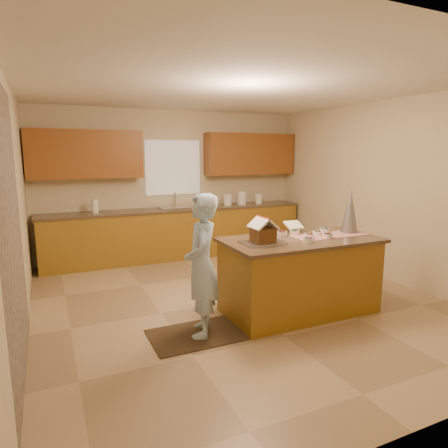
{
  "coord_description": "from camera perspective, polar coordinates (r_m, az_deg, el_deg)",
  "views": [
    {
      "loc": [
        -2.21,
        -4.41,
        1.91
      ],
      "look_at": [
        -0.1,
        0.2,
        1.0
      ],
      "focal_mm": 31.49,
      "sensor_mm": 36.0,
      "label": 1
    }
  ],
  "objects": [
    {
      "name": "gingerbread_house",
      "position": [
        4.41,
        5.67,
        -1.21
      ],
      "size": [
        0.27,
        0.28,
        0.28
      ],
      "color": "#583017",
      "rests_on": "baking_tray"
    },
    {
      "name": "wall_front",
      "position": [
        2.82,
        27.84,
        -2.52
      ],
      "size": [
        5.5,
        5.5,
        0.0
      ],
      "primitive_type": "plane",
      "color": "beige",
      "rests_on": "floor"
    },
    {
      "name": "rug",
      "position": [
        4.37,
        -3.78,
        -15.69
      ],
      "size": [
        1.02,
        0.67,
        0.01
      ],
      "primitive_type": "cube",
      "color": "black",
      "rests_on": "floor"
    },
    {
      "name": "cookbook",
      "position": [
        5.14,
        10.06,
        -0.14
      ],
      "size": [
        0.22,
        0.17,
        0.09
      ],
      "primitive_type": "cube",
      "rotation": [
        -1.13,
        0.0,
        -0.01
      ],
      "color": "white",
      "rests_on": "island_top"
    },
    {
      "name": "ceiling",
      "position": [
        5.0,
        2.11,
        19.26
      ],
      "size": [
        5.5,
        5.5,
        0.0
      ],
      "primitive_type": "plane",
      "color": "silver",
      "rests_on": "floor"
    },
    {
      "name": "candy_bowls",
      "position": [
        4.9,
        11.59,
        -1.45
      ],
      "size": [
        0.82,
        0.66,
        0.05
      ],
      "color": "#DF2751",
      "rests_on": "island_top"
    },
    {
      "name": "island_base",
      "position": [
        4.89,
        10.88,
        -7.54
      ],
      "size": [
        1.8,
        0.91,
        0.87
      ],
      "primitive_type": "cube",
      "rotation": [
        0.0,
        0.0,
        -0.01
      ],
      "color": "#8C5F1D",
      "rests_on": "floor"
    },
    {
      "name": "wall_back",
      "position": [
        7.52,
        -7.44,
        5.83
      ],
      "size": [
        5.5,
        5.5,
        0.0
      ],
      "primitive_type": "plane",
      "color": "beige",
      "rests_on": "floor"
    },
    {
      "name": "upper_cabinet_right",
      "position": [
        7.93,
        3.8,
        10.09
      ],
      "size": [
        1.85,
        0.35,
        0.8
      ],
      "primitive_type": "cube",
      "color": "brown",
      "rests_on": "wall_back"
    },
    {
      "name": "canister_c",
      "position": [
        7.95,
        5.07,
        3.7
      ],
      "size": [
        0.14,
        0.14,
        0.2
      ],
      "primitive_type": "cylinder",
      "color": "white",
      "rests_on": "back_counter_top"
    },
    {
      "name": "sink",
      "position": [
        7.28,
        -6.65,
        2.06
      ],
      "size": [
        0.7,
        0.45,
        0.12
      ],
      "primitive_type": "cube",
      "color": "silver",
      "rests_on": "back_counter_top"
    },
    {
      "name": "tinsel_tree",
      "position": [
        5.24,
        17.83,
        1.75
      ],
      "size": [
        0.22,
        0.22,
        0.55
      ],
      "primitive_type": "cone",
      "rotation": [
        0.0,
        0.0,
        -0.01
      ],
      "color": "#B8B8C5",
      "rests_on": "island_top"
    },
    {
      "name": "stone_accent",
      "position": [
        3.68,
        -28.36,
        -1.41
      ],
      "size": [
        0.0,
        2.5,
        2.5
      ],
      "primitive_type": "plane",
      "rotation": [
        1.57,
        0.0,
        1.57
      ],
      "color": "gray",
      "rests_on": "wall_left"
    },
    {
      "name": "floor",
      "position": [
        5.29,
        1.92,
        -10.99
      ],
      "size": [
        5.5,
        5.5,
        0.0
      ],
      "primitive_type": "plane",
      "color": "tan",
      "rests_on": "ground"
    },
    {
      "name": "back_counter_base",
      "position": [
        7.36,
        -6.58,
        -1.41
      ],
      "size": [
        4.8,
        0.6,
        0.88
      ],
      "primitive_type": "cube",
      "color": "#8C5F1D",
      "rests_on": "floor"
    },
    {
      "name": "wall_left",
      "position": [
        4.46,
        -28.11,
        1.74
      ],
      "size": [
        5.5,
        5.5,
        0.0
      ],
      "primitive_type": "plane",
      "color": "beige",
      "rests_on": "floor"
    },
    {
      "name": "wall_right",
      "position": [
        6.48,
        22.28,
        4.46
      ],
      "size": [
        5.5,
        5.5,
        0.0
      ],
      "primitive_type": "plane",
      "color": "beige",
      "rests_on": "floor"
    },
    {
      "name": "paper_towel",
      "position": [
        6.96,
        -18.24,
        2.47
      ],
      "size": [
        0.11,
        0.11,
        0.24
      ],
      "primitive_type": "cylinder",
      "color": "white",
      "rests_on": "back_counter_top"
    },
    {
      "name": "faucet",
      "position": [
        7.43,
        -7.11,
        3.54
      ],
      "size": [
        0.03,
        0.03,
        0.28
      ],
      "primitive_type": "cylinder",
      "color": "silver",
      "rests_on": "back_counter_top"
    },
    {
      "name": "boy",
      "position": [
        4.11,
        -3.25,
        -6.03
      ],
      "size": [
        0.55,
        0.65,
        1.5
      ],
      "primitive_type": "imported",
      "rotation": [
        0.0,
        0.0,
        -1.97
      ],
      "color": "#AFD4F9",
      "rests_on": "rug"
    },
    {
      "name": "upper_cabinet_left",
      "position": [
        7.02,
        -19.45,
        9.53
      ],
      "size": [
        1.85,
        0.35,
        0.8
      ],
      "primitive_type": "cube",
      "color": "brown",
      "rests_on": "wall_back"
    },
    {
      "name": "island_top",
      "position": [
        4.77,
        11.06,
        -2.31
      ],
      "size": [
        1.88,
        0.99,
        0.04
      ],
      "primitive_type": "cube",
      "rotation": [
        0.0,
        0.0,
        -0.01
      ],
      "color": "brown",
      "rests_on": "island_base"
    },
    {
      "name": "window_curtain",
      "position": [
        7.47,
        -7.42,
        8.11
      ],
      "size": [
        1.05,
        0.03,
        1.0
      ],
      "primitive_type": "cube",
      "color": "white",
      "rests_on": "wall_back"
    },
    {
      "name": "canister_b",
      "position": [
        7.76,
        2.58,
        3.8
      ],
      "size": [
        0.18,
        0.18,
        0.26
      ],
      "primitive_type": "cylinder",
      "color": "white",
      "rests_on": "back_counter_top"
    },
    {
      "name": "back_counter_top",
      "position": [
        7.28,
        -6.66,
        2.14
      ],
      "size": [
        4.85,
        0.63,
        0.04
      ],
      "primitive_type": "cube",
      "color": "brown",
      "rests_on": "back_counter_base"
    },
    {
      "name": "canister_a",
      "position": [
        7.63,
        0.5,
        3.54
      ],
      "size": [
        0.16,
        0.16,
        0.22
      ],
      "primitive_type": "cylinder",
      "color": "white",
      "rests_on": "back_counter_top"
    },
    {
      "name": "table_runner",
      "position": [
        5.04,
        15.25,
        -1.57
      ],
      "size": [
        1.0,
        0.37,
        0.01
      ],
      "primitive_type": "cube",
      "rotation": [
        0.0,
        0.0,
        -0.01
      ],
      "color": "#9F0B11",
      "rests_on": "island_top"
    },
    {
      "name": "baking_tray",
      "position": [
        4.44,
        5.64,
        -2.69
      ],
      "size": [
        0.46,
        0.34,
        0.02
      ],
      "primitive_type": "cube",
      "rotation": [
        0.0,
        0.0,
        -0.01
      ],
      "color": "silver",
      "rests_on": "island_top"
    }
  ]
}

